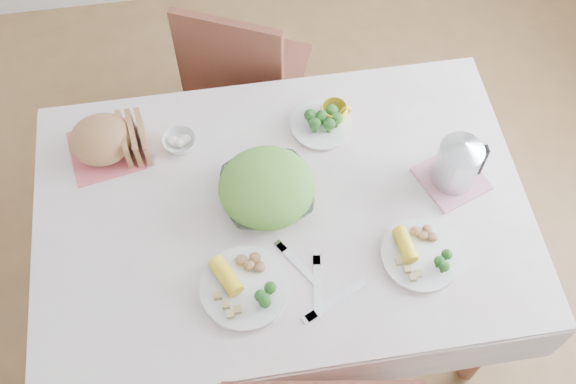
{
  "coord_description": "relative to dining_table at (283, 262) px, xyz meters",
  "views": [
    {
      "loc": [
        -0.14,
        -1.0,
        2.55
      ],
      "look_at": [
        0.02,
        0.02,
        0.82
      ],
      "focal_mm": 42.0,
      "sensor_mm": 36.0,
      "label": 1
    }
  ],
  "objects": [
    {
      "name": "floor",
      "position": [
        0.0,
        0.0,
        -0.38
      ],
      "size": [
        3.6,
        3.6,
        0.0
      ],
      "primitive_type": "plane",
      "color": "brown",
      "rests_on": "ground"
    },
    {
      "name": "dining_table",
      "position": [
        0.0,
        0.0,
        0.0
      ],
      "size": [
        1.4,
        0.9,
        0.75
      ],
      "primitive_type": "cube",
      "color": "brown",
      "rests_on": "floor"
    },
    {
      "name": "tablecloth",
      "position": [
        0.0,
        0.0,
        0.38
      ],
      "size": [
        1.5,
        1.0,
        0.01
      ],
      "primitive_type": "cube",
      "color": "silver",
      "rests_on": "dining_table"
    },
    {
      "name": "chair_far",
      "position": [
        -0.02,
        0.81,
        0.09
      ],
      "size": [
        0.56,
        0.56,
        0.93
      ],
      "primitive_type": "cube",
      "rotation": [
        0.0,
        0.0,
        2.71
      ],
      "color": "brown",
      "rests_on": "floor"
    },
    {
      "name": "salad_bowl",
      "position": [
        -0.04,
        0.04,
        0.42
      ],
      "size": [
        0.3,
        0.3,
        0.07
      ],
      "primitive_type": "imported",
      "rotation": [
        0.0,
        0.0,
        0.1
      ],
      "color": "white",
      "rests_on": "tablecloth"
    },
    {
      "name": "dinner_plate_left",
      "position": [
        -0.14,
        -0.25,
        0.4
      ],
      "size": [
        0.28,
        0.28,
        0.02
      ],
      "primitive_type": "cylinder",
      "rotation": [
        0.0,
        0.0,
        0.1
      ],
      "color": "white",
      "rests_on": "tablecloth"
    },
    {
      "name": "dinner_plate_right",
      "position": [
        0.37,
        -0.22,
        0.4
      ],
      "size": [
        0.28,
        0.28,
        0.02
      ],
      "primitive_type": "cylinder",
      "rotation": [
        0.0,
        0.0,
        -0.22
      ],
      "color": "white",
      "rests_on": "tablecloth"
    },
    {
      "name": "broccoli_plate",
      "position": [
        0.17,
        0.28,
        0.4
      ],
      "size": [
        0.26,
        0.26,
        0.02
      ],
      "primitive_type": "cylinder",
      "rotation": [
        0.0,
        0.0,
        -0.38
      ],
      "color": "beige",
      "rests_on": "tablecloth"
    },
    {
      "name": "napkin",
      "position": [
        -0.53,
        0.29,
        0.39
      ],
      "size": [
        0.26,
        0.26,
        0.0
      ],
      "primitive_type": "cube",
      "rotation": [
        0.0,
        0.0,
        0.18
      ],
      "color": "#E95D64",
      "rests_on": "tablecloth"
    },
    {
      "name": "bread_loaf",
      "position": [
        -0.53,
        0.29,
        0.45
      ],
      "size": [
        0.25,
        0.24,
        0.12
      ],
      "primitive_type": "ellipsoid",
      "rotation": [
        0.0,
        0.0,
        0.31
      ],
      "color": "#926039",
      "rests_on": "napkin"
    },
    {
      "name": "fruit_bowl",
      "position": [
        -0.29,
        0.28,
        0.4
      ],
      "size": [
        0.13,
        0.13,
        0.03
      ],
      "primitive_type": "imported",
      "rotation": [
        0.0,
        0.0,
        0.17
      ],
      "color": "white",
      "rests_on": "tablecloth"
    },
    {
      "name": "yellow_mug",
      "position": [
        0.21,
        0.31,
        0.42
      ],
      "size": [
        0.12,
        0.12,
        0.07
      ],
      "primitive_type": "imported",
      "rotation": [
        0.0,
        0.0,
        0.33
      ],
      "color": "yellow",
      "rests_on": "tablecloth"
    },
    {
      "name": "pink_tray",
      "position": [
        0.53,
        0.02,
        0.4
      ],
      "size": [
        0.24,
        0.24,
        0.01
      ],
      "primitive_type": "cube",
      "rotation": [
        0.0,
        0.0,
        0.36
      ],
      "color": "#CC7C90",
      "rests_on": "tablecloth"
    },
    {
      "name": "electric_kettle",
      "position": [
        0.53,
        0.02,
        0.51
      ],
      "size": [
        0.14,
        0.14,
        0.19
      ],
      "primitive_type": "cylinder",
      "rotation": [
        0.0,
        0.0,
        -0.08
      ],
      "color": "#B2B5BA",
      "rests_on": "pink_tray"
    },
    {
      "name": "fork_left",
      "position": [
        0.02,
        -0.2,
        0.39
      ],
      "size": [
        0.12,
        0.17,
        0.0
      ],
      "primitive_type": "cube",
      "rotation": [
        0.0,
        0.0,
        0.57
      ],
      "color": "silver",
      "rests_on": "tablecloth"
    },
    {
      "name": "fork_right",
      "position": [
        0.06,
        -0.27,
        0.39
      ],
      "size": [
        0.05,
        0.19,
        0.0
      ],
      "primitive_type": "cube",
      "rotation": [
        0.0,
        0.0,
        -0.15
      ],
      "color": "silver",
      "rests_on": "tablecloth"
    },
    {
      "name": "knife",
      "position": [
        0.11,
        -0.32,
        0.39
      ],
      "size": [
        0.2,
        0.11,
        0.0
      ],
      "primitive_type": "cube",
      "rotation": [
        0.0,
        0.0,
        2.01
      ],
      "color": "silver",
      "rests_on": "tablecloth"
    }
  ]
}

